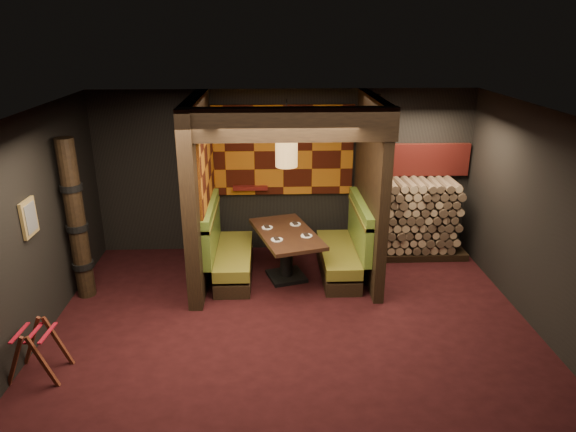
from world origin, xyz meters
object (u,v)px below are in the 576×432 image
(dining_table, at_px, (286,246))
(totem_column, at_px, (76,221))
(pendant_lamp, at_px, (286,151))
(booth_bench_right, at_px, (345,251))
(booth_bench_left, at_px, (227,253))
(luggage_rack, at_px, (37,349))
(firewood_stack, at_px, (417,218))

(dining_table, height_order, totem_column, totem_column)
(dining_table, xyz_separation_m, pendant_lamp, (-0.00, -0.05, 1.53))
(booth_bench_right, xyz_separation_m, totem_column, (-3.98, -0.55, 0.79))
(booth_bench_left, relative_size, pendant_lamp, 1.63)
(totem_column, bearing_deg, luggage_rack, -87.58)
(dining_table, distance_m, firewood_stack, 2.45)
(booth_bench_right, distance_m, totem_column, 4.10)
(booth_bench_right, height_order, totem_column, totem_column)
(booth_bench_left, distance_m, firewood_stack, 3.33)
(firewood_stack, bearing_deg, booth_bench_right, -152.65)
(booth_bench_left, relative_size, dining_table, 0.95)
(booth_bench_left, relative_size, firewood_stack, 0.92)
(dining_table, bearing_deg, booth_bench_right, 7.30)
(totem_column, xyz_separation_m, firewood_stack, (5.33, 1.25, -0.51))
(dining_table, xyz_separation_m, luggage_rack, (-2.95, -2.32, -0.22))
(firewood_stack, bearing_deg, luggage_rack, -149.11)
(pendant_lamp, xyz_separation_m, luggage_rack, (-2.95, -2.27, -1.75))
(booth_bench_right, relative_size, dining_table, 0.95)
(luggage_rack, distance_m, firewood_stack, 6.13)
(dining_table, distance_m, pendant_lamp, 1.53)
(luggage_rack, bearing_deg, pendant_lamp, 37.57)
(booth_bench_left, height_order, pendant_lamp, pendant_lamp)
(luggage_rack, distance_m, totem_column, 2.07)
(booth_bench_right, bearing_deg, luggage_rack, -147.94)
(luggage_rack, relative_size, firewood_stack, 0.40)
(booth_bench_left, distance_m, booth_bench_right, 1.89)
(booth_bench_left, distance_m, pendant_lamp, 1.95)
(dining_table, bearing_deg, firewood_stack, 19.65)
(dining_table, bearing_deg, booth_bench_left, 172.69)
(booth_bench_left, bearing_deg, dining_table, -7.31)
(pendant_lamp, relative_size, totem_column, 0.41)
(totem_column, height_order, firewood_stack, totem_column)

